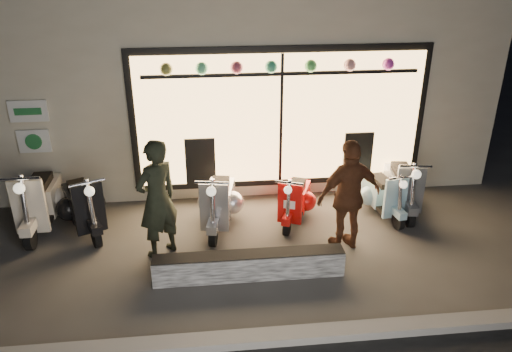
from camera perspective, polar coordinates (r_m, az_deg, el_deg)
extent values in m
plane|color=#383533|center=(8.01, -0.93, -8.70)|extent=(40.00, 40.00, 0.00)
cube|color=slate|center=(6.39, 0.84, -18.03)|extent=(40.00, 0.25, 0.12)
cube|color=beige|center=(11.93, -3.31, 12.91)|extent=(10.00, 6.00, 4.00)
cube|color=black|center=(9.22, 2.83, 6.54)|extent=(5.45, 0.06, 2.65)
cube|color=#FFBF6B|center=(9.18, 2.86, 6.46)|extent=(5.20, 0.04, 2.40)
cube|color=black|center=(8.91, 3.02, 11.59)|extent=(4.90, 0.06, 0.06)
cube|color=white|center=(9.49, -24.59, 6.76)|extent=(0.65, 0.04, 0.38)
cube|color=white|center=(9.65, -24.03, 3.66)|extent=(0.55, 0.04, 0.42)
cube|color=black|center=(7.36, -0.80, -10.17)|extent=(2.77, 0.28, 0.40)
cylinder|color=black|center=(8.12, -4.92, -6.84)|extent=(0.16, 0.36, 0.35)
cylinder|color=black|center=(9.00, -3.95, -3.44)|extent=(0.18, 0.37, 0.35)
cube|color=#A5A5A9|center=(8.10, -4.79, -3.61)|extent=(0.48, 0.16, 0.85)
cube|color=#A5A5A9|center=(8.81, -4.08, -2.51)|extent=(0.56, 0.79, 0.48)
cube|color=black|center=(8.59, -4.23, -1.10)|extent=(0.39, 0.62, 0.12)
sphere|color=#FFF2CC|center=(7.72, -5.14, -1.77)|extent=(0.18, 0.18, 0.15)
cylinder|color=black|center=(8.40, 3.55, -5.83)|extent=(0.20, 0.31, 0.30)
cylinder|color=black|center=(9.16, 4.77, -3.13)|extent=(0.21, 0.32, 0.30)
cube|color=red|center=(8.39, 3.89, -3.16)|extent=(0.40, 0.21, 0.73)
cube|color=red|center=(9.00, 4.70, -2.32)|extent=(0.58, 0.72, 0.41)
cube|color=black|center=(8.81, 4.64, -1.13)|extent=(0.42, 0.56, 0.11)
sphere|color=#FFF2CC|center=(8.06, 3.67, -1.60)|extent=(0.17, 0.17, 0.13)
cylinder|color=black|center=(8.46, -17.78, -6.64)|extent=(0.24, 0.37, 0.36)
cylinder|color=black|center=(9.37, -19.38, -3.70)|extent=(0.26, 0.38, 0.36)
cube|color=black|center=(8.45, -18.51, -3.57)|extent=(0.47, 0.27, 0.86)
cube|color=black|center=(9.18, -19.42, -2.75)|extent=(0.71, 0.85, 0.48)
cube|color=black|center=(8.96, -19.53, -1.35)|extent=(0.51, 0.66, 0.13)
sphere|color=#FFF2CC|center=(8.07, -18.50, -1.67)|extent=(0.21, 0.21, 0.16)
cylinder|color=black|center=(8.76, -24.39, -6.50)|extent=(0.12, 0.39, 0.39)
cylinder|color=black|center=(9.72, -22.67, -3.10)|extent=(0.14, 0.39, 0.39)
cube|color=beige|center=(8.76, -24.49, -3.21)|extent=(0.52, 0.09, 0.93)
cube|color=beige|center=(9.52, -23.06, -2.14)|extent=(0.49, 0.81, 0.52)
cube|color=black|center=(9.29, -23.54, -0.69)|extent=(0.33, 0.64, 0.14)
sphere|color=#FFF2CC|center=(8.37, -25.45, -1.30)|extent=(0.17, 0.17, 0.17)
cylinder|color=black|center=(8.89, 15.95, -4.98)|extent=(0.13, 0.31, 0.30)
cylinder|color=black|center=(9.57, 13.40, -2.48)|extent=(0.15, 0.32, 0.30)
cube|color=#8FBCCB|center=(8.87, 15.63, -2.45)|extent=(0.41, 0.12, 0.73)
cube|color=#8FBCCB|center=(9.42, 13.75, -1.70)|extent=(0.46, 0.67, 0.41)
cube|color=black|center=(9.25, 14.15, -0.54)|extent=(0.32, 0.53, 0.11)
sphere|color=#FFF2CC|center=(8.58, 16.51, -0.95)|extent=(0.15, 0.15, 0.13)
cylinder|color=black|center=(9.02, 17.19, -4.52)|extent=(0.15, 0.37, 0.36)
cylinder|color=black|center=(9.91, 15.74, -1.61)|extent=(0.17, 0.37, 0.36)
cube|color=#54575B|center=(9.02, 17.17, -1.58)|extent=(0.49, 0.14, 0.86)
cube|color=#54575B|center=(9.73, 16.02, -0.72)|extent=(0.54, 0.79, 0.48)
cube|color=black|center=(9.52, 16.36, 0.61)|extent=(0.37, 0.62, 0.13)
sphere|color=#FFF2CC|center=(8.66, 17.86, 0.18)|extent=(0.18, 0.18, 0.16)
imported|color=black|center=(7.66, -11.22, -2.63)|extent=(0.82, 0.79, 1.90)
imported|color=#59301C|center=(7.83, 10.59, -2.26)|extent=(1.15, 0.69, 1.83)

